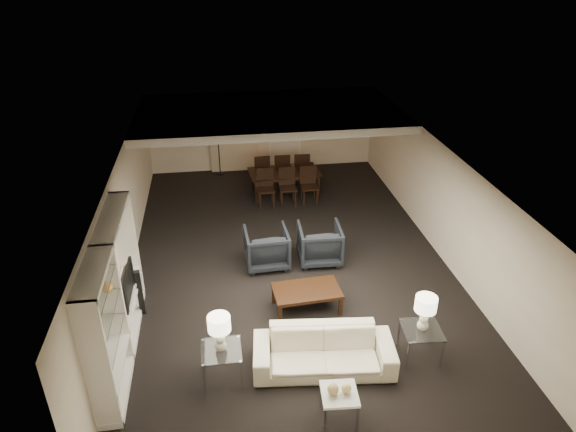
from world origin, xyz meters
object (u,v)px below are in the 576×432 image
(armchair_right, at_px, (320,244))
(table_lamp_right, at_px, (424,314))
(sofa, at_px, (324,351))
(armchair_left, at_px, (267,248))
(chair_fl, at_px, (261,170))
(television, at_px, (123,285))
(chair_fr, at_px, (301,168))
(marble_table, at_px, (339,406))
(vase_amber, at_px, (107,287))
(chair_nl, at_px, (266,189))
(chair_nr, at_px, (309,186))
(vase_blue, at_px, (102,353))
(dining_table, at_px, (285,183))
(chair_fm, at_px, (281,169))
(side_table_left, at_px, (222,364))
(coffee_table, at_px, (307,299))
(chair_nm, at_px, (288,187))
(floor_speaker, at_px, (140,293))
(side_table_right, at_px, (420,343))
(floor_lamp, at_px, (219,148))
(pendant_light, at_px, (280,130))
(table_lamp_left, at_px, (220,334))

(armchair_right, distance_m, table_lamp_right, 3.51)
(sofa, height_order, armchair_left, armchair_left)
(armchair_left, bearing_deg, chair_fl, -96.40)
(sofa, xyz_separation_m, television, (-3.37, 1.43, 0.69))
(chair_fl, height_order, chair_fr, same)
(marble_table, bearing_deg, table_lamp_right, 32.91)
(table_lamp_right, bearing_deg, vase_amber, 174.11)
(chair_nl, relative_size, chair_nr, 1.00)
(vase_blue, xyz_separation_m, dining_table, (3.71, 7.30, -0.81))
(television, distance_m, vase_blue, 1.85)
(armchair_right, bearing_deg, chair_fr, -91.82)
(sofa, height_order, chair_fm, chair_fm)
(side_table_left, distance_m, vase_blue, 1.95)
(armchair_left, bearing_deg, chair_fm, -104.34)
(table_lamp_right, distance_m, marble_table, 2.13)
(coffee_table, xyz_separation_m, chair_nm, (0.31, 4.64, 0.28))
(floor_speaker, bearing_deg, chair_fl, 56.08)
(vase_blue, distance_m, vase_amber, 1.07)
(table_lamp_right, bearing_deg, chair_fm, 100.44)
(chair_nm, bearing_deg, side_table_left, -106.98)
(side_table_right, relative_size, chair_nm, 0.63)
(vase_blue, distance_m, chair_nm, 7.64)
(side_table_right, distance_m, chair_nm, 6.39)
(chair_nl, relative_size, floor_lamp, 0.61)
(marble_table, height_order, television, television)
(armchair_right, relative_size, chair_fm, 0.94)
(vase_blue, distance_m, chair_nl, 7.37)
(dining_table, bearing_deg, pendant_light, 132.36)
(coffee_table, bearing_deg, side_table_left, -136.74)
(sofa, distance_m, floor_speaker, 3.74)
(sofa, bearing_deg, armchair_right, 85.70)
(pendant_light, height_order, vase_amber, pendant_light)
(pendant_light, bearing_deg, vase_blue, -116.01)
(vase_amber, bearing_deg, floor_lamp, 76.76)
(vase_blue, xyz_separation_m, chair_nl, (3.11, 6.65, -0.64))
(television, distance_m, chair_nl, 5.73)
(chair_nm, distance_m, floor_lamp, 3.05)
(marble_table, bearing_deg, dining_table, 87.76)
(coffee_table, height_order, chair_fm, chair_fm)
(marble_table, height_order, floor_speaker, floor_speaker)
(television, height_order, chair_fr, television)
(pendant_light, xyz_separation_m, dining_table, (0.10, -0.10, -1.57))
(sofa, distance_m, coffee_table, 1.60)
(side_table_left, bearing_deg, television, 139.36)
(floor_speaker, height_order, chair_fl, chair_fl)
(armchair_right, bearing_deg, armchair_left, 2.40)
(chair_nm, xyz_separation_m, floor_lamp, (-1.79, 2.45, 0.33))
(table_lamp_left, xyz_separation_m, vase_blue, (-1.70, -0.41, 0.21))
(armchair_left, height_order, chair_fm, chair_fm)
(table_lamp_left, xyz_separation_m, chair_fm, (2.01, 7.54, -0.43))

